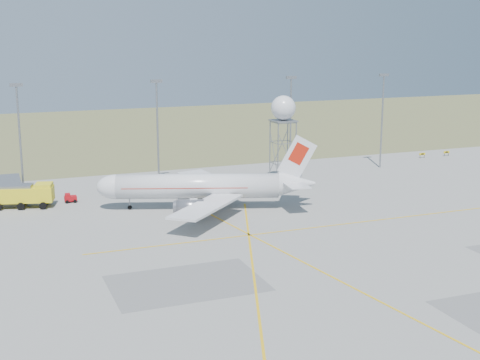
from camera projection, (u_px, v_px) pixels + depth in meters
name	position (u px, v px, depth m)	size (l,w,h in m)	color
ground	(402.00, 306.00, 72.90)	(400.00, 400.00, 0.00)	gray
grass_strip	(129.00, 131.00, 200.11)	(400.00, 120.00, 0.03)	#616A3A
mast_a	(19.00, 131.00, 117.77)	(2.20, 0.50, 20.50)	gray
mast_b	(157.00, 124.00, 126.69)	(2.20, 0.50, 20.50)	gray
mast_c	(291.00, 117.00, 136.67)	(2.20, 0.50, 20.50)	gray
mast_d	(382.00, 113.00, 144.51)	(2.20, 0.50, 20.50)	gray
taxi_sign_near	(422.00, 154.00, 157.95)	(1.60, 0.17, 1.20)	black
taxi_sign_far	(447.00, 152.00, 160.45)	(1.60, 0.17, 1.20)	black
airliner_main	(201.00, 187.00, 111.86)	(35.95, 33.87, 12.56)	silver
radar_tower	(283.00, 135.00, 129.65)	(4.78, 4.78, 17.29)	gray
fire_truck	(24.00, 196.00, 113.32)	(10.77, 6.16, 4.09)	yellow
baggage_tug	(70.00, 199.00, 116.92)	(2.12, 1.72, 1.62)	#A40B12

